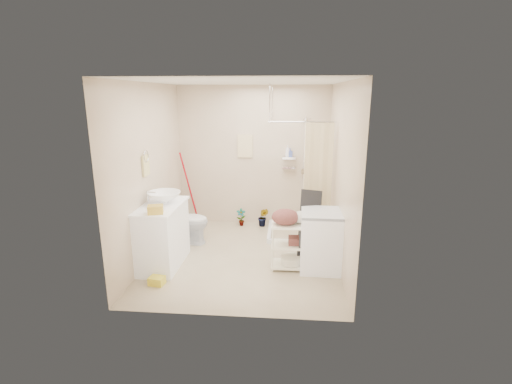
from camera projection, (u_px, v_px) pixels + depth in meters
floor at (244, 256)px, 5.74m from camera, size 3.20×3.20×0.00m
ceiling at (243, 82)px, 5.07m from camera, size 2.80×3.20×0.04m
wall_back at (253, 157)px, 6.95m from camera, size 2.80×0.04×2.60m
wall_front at (226, 206)px, 3.86m from camera, size 2.80×0.04×2.60m
wall_left at (150, 173)px, 5.52m from camera, size 0.04×3.20×2.60m
wall_right at (341, 176)px, 5.29m from camera, size 0.04×3.20×2.60m
vanity at (162, 235)px, 5.37m from camera, size 0.60×1.05×0.91m
sink at (164, 197)px, 5.33m from camera, size 0.52×0.52×0.16m
counter_basket at (156, 209)px, 4.86m from camera, size 0.23×0.20×0.11m
floor_basket at (157, 279)px, 4.87m from camera, size 0.31×0.26×0.15m
toilet at (186, 221)px, 6.20m from camera, size 0.79×0.48×0.77m
mop at (187, 188)px, 7.12m from camera, size 0.14×0.14×1.39m
potted_plant_a at (241, 217)px, 7.05m from camera, size 0.20×0.15×0.33m
potted_plant_b at (263, 217)px, 7.01m from camera, size 0.22×0.19×0.36m
hanging_towel at (245, 146)px, 6.89m from camera, size 0.28×0.03×0.42m
towel_ring at (146, 164)px, 5.28m from camera, size 0.04×0.22×0.34m
tp_holder at (157, 209)px, 5.71m from camera, size 0.08×0.12×0.14m
shower at (299, 177)px, 6.41m from camera, size 1.10×1.10×2.10m
shampoo_bottle_a at (288, 151)px, 6.78m from camera, size 0.10×0.10×0.21m
shampoo_bottle_b at (290, 153)px, 6.79m from camera, size 0.09×0.09×0.16m
washing_machine at (321, 240)px, 5.26m from camera, size 0.60×0.62×0.85m
laundry_rack at (292, 242)px, 5.27m from camera, size 0.59×0.35×0.80m
ironing_board at (309, 226)px, 5.43m from camera, size 0.33×0.17×1.12m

